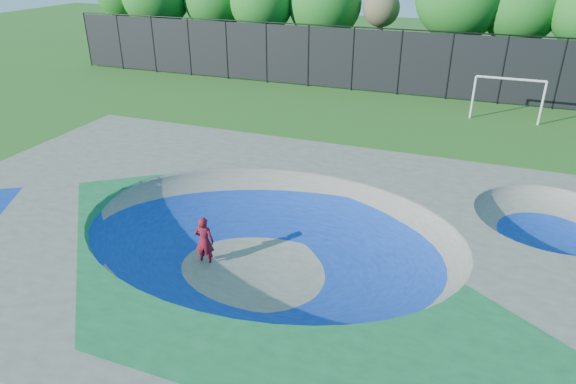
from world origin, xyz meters
name	(u,v)px	position (x,y,z in m)	size (l,w,h in m)	color
ground	(270,270)	(0.00, 0.00, 0.00)	(120.00, 120.00, 0.00)	#215417
skate_deck	(269,248)	(0.00, 0.00, 0.75)	(22.00, 14.00, 1.50)	gray
skater	(204,241)	(-1.91, -0.37, 0.79)	(0.57, 0.38, 1.58)	red
skateboard	(206,263)	(-1.91, -0.37, 0.03)	(0.78, 0.22, 0.05)	black
soccer_goal	(509,91)	(6.35, 17.56, 1.64)	(3.56, 0.12, 2.36)	silver
fence	(400,61)	(0.00, 21.00, 2.10)	(48.09, 0.09, 4.04)	black
treeline	(408,3)	(-0.61, 26.19, 5.04)	(52.76, 7.30, 8.72)	#473023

